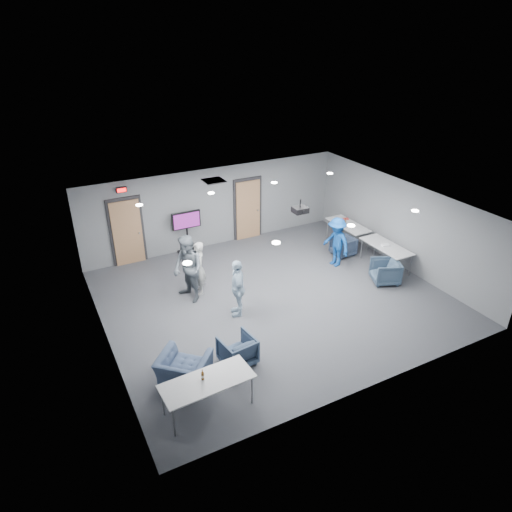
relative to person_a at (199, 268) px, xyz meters
name	(u,v)px	position (x,y,z in m)	size (l,w,h in m)	color
floor	(273,298)	(1.71, -1.24, -0.78)	(9.00, 9.00, 0.00)	#36383D
ceiling	(275,207)	(1.71, -1.24, 1.92)	(9.00, 9.00, 0.00)	white
wall_back	(215,207)	(1.71, 2.76, 0.57)	(9.00, 0.02, 2.70)	slate
wall_front	(374,336)	(1.71, -5.24, 0.57)	(9.00, 0.02, 2.70)	slate
wall_left	(101,297)	(-2.79, -1.24, 0.57)	(0.02, 8.00, 2.70)	slate
wall_right	(401,224)	(6.21, -1.24, 0.57)	(0.02, 8.00, 2.70)	slate
door_left	(127,232)	(-1.29, 2.72, 0.29)	(1.06, 0.17, 2.24)	black
door_right	(248,209)	(2.91, 2.72, 0.29)	(1.06, 0.17, 2.24)	black
exit_sign	(121,190)	(-1.29, 2.70, 1.67)	(0.32, 0.08, 0.16)	black
hvac_diffuser	(214,181)	(1.21, 1.56, 1.91)	(0.60, 0.60, 0.03)	black
downlights	(275,208)	(1.71, -1.24, 1.91)	(6.18, 3.78, 0.02)	white
person_a	(199,268)	(0.00, 0.00, 0.00)	(0.57, 0.37, 1.55)	#939693
person_b	(188,269)	(-0.38, -0.22, 0.18)	(0.93, 0.72, 1.91)	#515961
person_c	(238,288)	(0.50, -1.48, 0.01)	(0.93, 0.39, 1.58)	#A4BED3
person_d	(336,242)	(4.41, -0.43, 0.02)	(1.03, 0.59, 1.59)	#16448F
chair_right_a	(343,246)	(5.06, 0.02, -0.46)	(0.67, 0.69, 0.63)	#313F56
chair_right_b	(385,272)	(5.06, -2.00, -0.43)	(0.75, 0.77, 0.70)	#35475C
chair_front_a	(237,350)	(-0.35, -3.24, -0.44)	(0.72, 0.74, 0.67)	#35455C
chair_front_b	(184,369)	(-1.63, -3.28, -0.44)	(1.03, 0.90, 0.67)	#3A4A65
table_right_a	(348,226)	(5.71, 0.65, -0.09)	(0.71, 1.69, 0.73)	silver
table_right_b	(386,247)	(5.71, -1.25, -0.09)	(0.72, 1.74, 0.73)	silver
table_front_left	(207,382)	(-1.47, -4.24, -0.09)	(1.84, 0.84, 0.73)	silver
bottle_front	(203,376)	(-1.53, -4.17, 0.04)	(0.06, 0.06, 0.24)	#5F3810
bottle_right	(345,223)	(5.50, 0.58, 0.06)	(0.07, 0.07, 0.28)	#5F3810
snack_box	(346,219)	(5.91, 1.04, -0.03)	(0.18, 0.12, 0.04)	#BF312F
wrapper	(385,245)	(5.67, -1.24, -0.02)	(0.23, 0.16, 0.05)	white
tv_stand	(187,230)	(0.57, 2.51, 0.06)	(0.96, 0.46, 1.47)	black
projector	(300,210)	(2.60, -1.04, 1.63)	(0.39, 0.37, 0.37)	black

